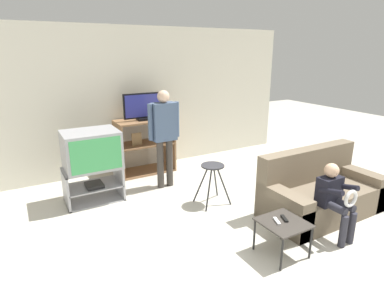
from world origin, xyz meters
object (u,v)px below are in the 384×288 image
object	(u,v)px
snack_table	(283,226)
folding_stool	(213,172)
remote_control_black	(284,218)
remote_control_white	(277,221)
television_flat	(145,107)
television_main	(91,150)
person_standing_adult	(164,130)
media_shelf	(145,146)
person_seated_child	(335,195)
tv_stand	(93,184)
couch	(319,193)

from	to	relation	value
snack_table	folding_stool	bearing A→B (deg)	89.77
remote_control_black	remote_control_white	size ratio (longest dim) A/B	1.00
television_flat	folding_stool	world-z (taller)	television_flat
television_main	person_standing_adult	world-z (taller)	person_standing_adult
television_main	folding_stool	size ratio (longest dim) A/B	1.28
media_shelf	person_seated_child	world-z (taller)	media_shelf
media_shelf	tv_stand	bearing A→B (deg)	-146.67
remote_control_white	couch	distance (m)	1.28
folding_stool	remote_control_white	xyz separation A→B (m)	(-0.07, -1.38, -0.08)
person_standing_adult	folding_stool	bearing A→B (deg)	-69.42
folding_stool	couch	size ratio (longest dim) A/B	0.36
media_shelf	television_flat	distance (m)	0.71
tv_stand	remote_control_black	xyz separation A→B (m)	(1.53, -2.34, 0.15)
media_shelf	television_flat	bearing A→B (deg)	-61.20
tv_stand	remote_control_black	distance (m)	2.80
tv_stand	television_main	xyz separation A→B (m)	(0.02, 0.01, 0.54)
television_main	remote_control_white	world-z (taller)	television_main
folding_stool	couch	xyz separation A→B (m)	(1.14, -0.96, -0.20)
tv_stand	person_seated_child	distance (m)	3.31
media_shelf	person_seated_child	size ratio (longest dim) A/B	1.12
remote_control_black	remote_control_white	xyz separation A→B (m)	(-0.11, 0.00, 0.00)
person_standing_adult	remote_control_white	bearing A→B (deg)	-83.23
media_shelf	remote_control_black	xyz separation A→B (m)	(0.41, -3.07, -0.10)
folding_stool	remote_control_white	size ratio (longest dim) A/B	4.20
television_flat	person_standing_adult	world-z (taller)	person_standing_adult
television_flat	couch	size ratio (longest dim) A/B	0.45
snack_table	tv_stand	bearing A→B (deg)	122.03
folding_stool	remote_control_black	size ratio (longest dim) A/B	4.20
snack_table	person_standing_adult	world-z (taller)	person_standing_adult
tv_stand	folding_stool	size ratio (longest dim) A/B	1.35
media_shelf	couch	bearing A→B (deg)	-60.36
couch	media_shelf	bearing A→B (deg)	119.64
remote_control_white	television_flat	bearing A→B (deg)	117.62
remote_control_black	couch	bearing A→B (deg)	44.54
television_main	folding_stool	world-z (taller)	television_main
television_main	folding_stool	xyz separation A→B (m)	(1.47, -0.96, -0.31)
remote_control_white	couch	xyz separation A→B (m)	(1.21, 0.42, -0.12)
person_standing_adult	couch	bearing A→B (deg)	-51.56
media_shelf	person_seated_child	bearing A→B (deg)	-69.92
television_main	tv_stand	bearing A→B (deg)	-159.53
tv_stand	television_main	world-z (taller)	television_main
person_standing_adult	media_shelf	bearing A→B (deg)	92.37
television_main	couch	bearing A→B (deg)	-36.38
media_shelf	television_flat	world-z (taller)	television_flat
remote_control_white	person_seated_child	size ratio (longest dim) A/B	0.16
television_flat	couch	bearing A→B (deg)	-60.35
television_main	media_shelf	size ratio (longest dim) A/B	0.76
tv_stand	snack_table	world-z (taller)	tv_stand
media_shelf	remote_control_white	xyz separation A→B (m)	(0.30, -3.07, -0.10)
snack_table	remote_control_white	size ratio (longest dim) A/B	3.28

